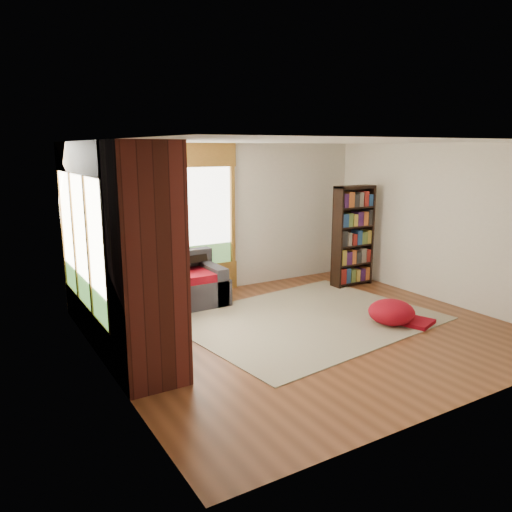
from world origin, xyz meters
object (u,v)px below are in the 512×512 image
brick_chimney (146,266)px  dog_tan (166,264)px  dog_brindle (125,280)px  bookshelf (353,236)px  area_rug (307,319)px  pouf (392,311)px  sectional_sofa (133,300)px

brick_chimney → dog_tan: brick_chimney is taller
dog_brindle → brick_chimney: bearing=148.8°
bookshelf → dog_brindle: size_ratio=1.95×
dog_tan → dog_brindle: bearing=168.6°
area_rug → dog_tan: (-1.74, 1.21, 0.82)m
pouf → bookshelf: bearing=64.1°
area_rug → bookshelf: size_ratio=1.96×
dog_tan → sectional_sofa: bearing=126.5°
sectional_sofa → pouf: size_ratio=3.30×
pouf → dog_brindle: size_ratio=0.70×
bookshelf → brick_chimney: bearing=-157.9°
dog_tan → bookshelf: bearing=-41.3°
pouf → dog_brindle: dog_brindle is taller
brick_chimney → sectional_sofa: brick_chimney is taller
area_rug → dog_tan: 2.27m
pouf → dog_brindle: bearing=154.9°
bookshelf → dog_brindle: bearing=-175.8°
brick_chimney → pouf: (3.61, -0.07, -1.11)m
bookshelf → dog_tan: bearing=178.7°
sectional_sofa → pouf: 3.81m
dog_brindle → bookshelf: bearing=-109.6°
bookshelf → pouf: (-0.93, -1.92, -0.73)m
bookshelf → dog_brindle: (-4.34, -0.32, -0.16)m
sectional_sofa → dog_tan: size_ratio=1.90×
bookshelf → area_rug: bearing=-148.7°
sectional_sofa → bookshelf: (4.09, -0.20, 0.62)m
area_rug → dog_brindle: bearing=161.9°
brick_chimney → pouf: size_ratio=3.90×
pouf → dog_tan: (-2.67, 2.00, 0.63)m
sectional_sofa → dog_tan: dog_tan is taller
brick_chimney → bookshelf: brick_chimney is taller
brick_chimney → area_rug: brick_chimney is taller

